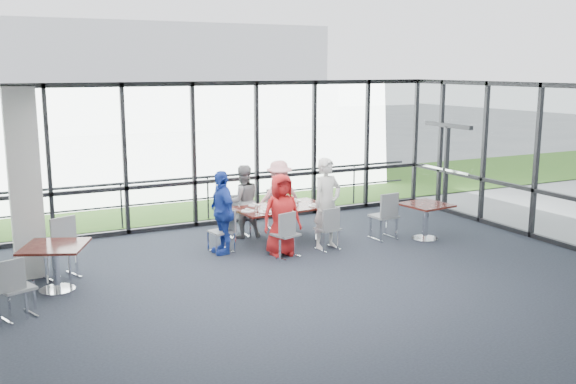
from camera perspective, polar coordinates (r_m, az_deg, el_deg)
name	(u,v)px	position (r m, az deg, el deg)	size (l,w,h in m)	color
floor	(299,298)	(10.06, 0.96, -9.36)	(12.00, 10.00, 0.02)	#1D212B
ceiling	(299,88)	(9.44, 1.02, 9.24)	(12.00, 10.00, 0.04)	white
curtain_wall_back	(194,156)	(14.19, -8.37, 3.23)	(12.00, 0.10, 3.20)	white
exit_door	(446,169)	(16.12, 13.88, 1.97)	(0.12, 1.60, 2.10)	black
structural_column	(25,183)	(11.55, -22.36, 0.75)	(0.50, 0.50, 3.20)	silver
apron	(141,190)	(19.20, -12.91, 0.19)	(80.00, 70.00, 0.02)	slate
grass_strip	(160,201)	(17.29, -11.34, -0.83)	(80.00, 5.00, 0.01)	#2C5D1C
hangar_main	(116,76)	(41.23, -15.00, 9.96)	(24.00, 10.00, 6.00)	silver
guard_rail	(187,200)	(14.93, -8.98, -0.68)	(0.06, 0.06, 12.00)	#2D2D33
main_table	(281,213)	(12.89, -0.59, -1.86)	(1.95, 1.18, 0.75)	#360E0C
side_table_left	(55,252)	(10.77, -20.03, -5.00)	(1.23, 1.23, 0.75)	#360E0C
side_table_right	(426,209)	(13.43, 12.16, -1.52)	(0.97, 0.97, 0.75)	#360E0C
diner_near_left	(281,215)	(12.02, -0.60, -2.05)	(0.76, 0.49, 1.55)	red
diner_near_right	(327,204)	(12.48, 3.48, -1.03)	(0.65, 0.48, 1.79)	silver
diner_far_left	(243,201)	(13.33, -4.02, -0.84)	(0.74, 0.46, 1.52)	gray
diner_far_right	(279,196)	(13.80, -0.78, -0.36)	(1.00, 0.51, 1.54)	#FBA4AA
diner_end	(222,212)	(12.21, -5.89, -1.79)	(0.94, 0.51, 1.60)	#1F3DAA
chair_main_nl	(286,235)	(11.96, -0.22, -3.80)	(0.42, 0.42, 0.87)	gray
chair_main_nr	(327,229)	(12.48, 3.53, -3.28)	(0.41, 0.41, 0.83)	gray
chair_main_fl	(238,217)	(13.46, -4.50, -2.24)	(0.41, 0.41, 0.83)	gray
chair_main_fr	(280,211)	(13.97, -0.74, -1.66)	(0.42, 0.42, 0.86)	gray
chair_main_end	(221,232)	(12.36, -5.96, -3.52)	(0.40, 0.40, 0.81)	gray
chair_spare_la	(16,288)	(9.88, -23.01, -7.86)	(0.43, 0.43, 0.89)	gray
chair_spare_lb	(61,250)	(11.40, -19.53, -4.91)	(0.48, 0.48, 0.98)	gray
chair_spare_r	(384,216)	(13.35, 8.51, -2.14)	(0.47, 0.47, 0.97)	gray
plate_nl	(265,212)	(12.36, -2.04, -1.78)	(0.26, 0.26, 0.01)	white
plate_nr	(314,206)	(12.90, 2.34, -1.23)	(0.24, 0.24, 0.01)	white
plate_fl	(254,205)	(12.96, -3.02, -1.19)	(0.24, 0.24, 0.01)	white
plate_fr	(295,201)	(13.40, 0.61, -0.77)	(0.26, 0.26, 0.01)	white
plate_end	(248,211)	(12.46, -3.60, -1.69)	(0.27, 0.27, 0.01)	white
tumbler_a	(277,207)	(12.53, -0.97, -1.34)	(0.06, 0.06, 0.13)	white
tumbler_b	(297,203)	(12.87, 0.82, -1.00)	(0.06, 0.06, 0.13)	white
tumbler_c	(280,201)	(13.07, -0.70, -0.81)	(0.06, 0.06, 0.13)	white
tumbler_d	(257,209)	(12.36, -2.79, -1.49)	(0.07, 0.07, 0.14)	white
menu_a	(290,211)	(12.42, 0.17, -1.73)	(0.28, 0.20, 0.00)	beige
menu_b	(323,205)	(13.04, 3.14, -1.13)	(0.33, 0.23, 0.00)	beige
menu_c	(279,203)	(13.19, -0.81, -0.98)	(0.32, 0.22, 0.00)	beige
condiment_caddy	(284,205)	(12.93, -0.39, -1.15)	(0.10, 0.07, 0.04)	black
ketchup_bottle	(283,202)	(12.89, -0.48, -0.86)	(0.06, 0.06, 0.18)	#9C1804
green_bottle	(285,200)	(12.98, -0.31, -0.73)	(0.05, 0.05, 0.20)	#1D6C1E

